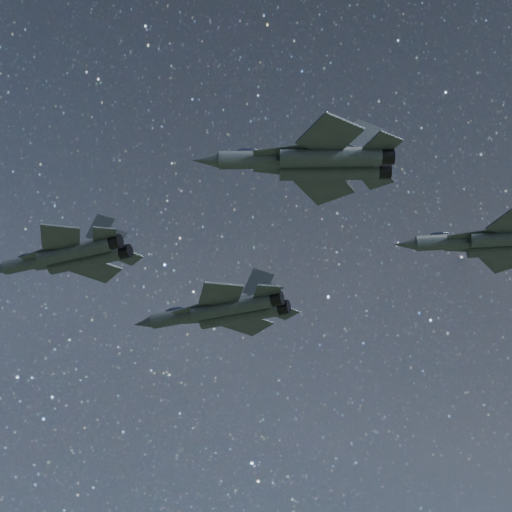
{
  "coord_description": "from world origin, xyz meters",
  "views": [
    {
      "loc": [
        4.66,
        -60.65,
        108.66
      ],
      "look_at": [
        0.26,
        1.02,
        146.29
      ],
      "focal_mm": 55.0,
      "sensor_mm": 36.0,
      "label": 1
    }
  ],
  "objects": [
    {
      "name": "jet_left",
      "position": [
        -4.15,
        13.57,
        147.22
      ],
      "size": [
        18.79,
        12.66,
        4.74
      ],
      "rotation": [
        0.0,
        0.0,
        -0.29
      ],
      "color": "#2C3337"
    },
    {
      "name": "jet_slot",
      "position": [
        21.5,
        -1.89,
        145.1
      ],
      "size": [
        15.37,
        10.94,
        3.92
      ],
      "rotation": [
        0.0,
        0.0,
        -0.03
      ],
      "color": "#2C3337"
    },
    {
      "name": "jet_right",
      "position": [
        5.67,
        -11.35,
        147.33
      ],
      "size": [
        16.58,
        11.72,
        4.2
      ],
      "rotation": [
        0.0,
        0.0,
        0.06
      ],
      "color": "#2C3337"
    },
    {
      "name": "jet_lead",
      "position": [
        -18.22,
        3.21,
        148.46
      ],
      "size": [
        16.63,
        11.21,
        4.19
      ],
      "rotation": [
        0.0,
        0.0,
        -0.3
      ],
      "color": "#2C3337"
    }
  ]
}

